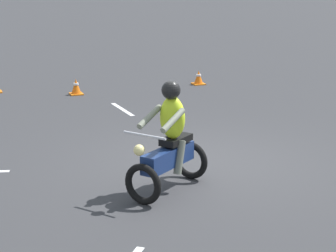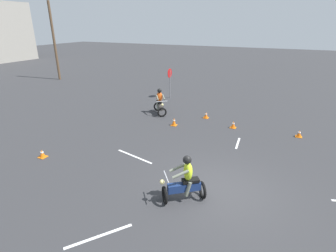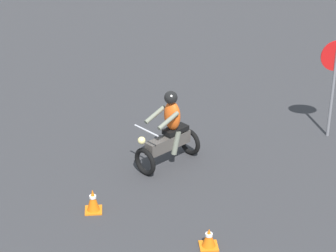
{
  "view_description": "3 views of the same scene",
  "coord_description": "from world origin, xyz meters",
  "px_view_note": "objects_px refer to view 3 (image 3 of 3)",
  "views": [
    {
      "loc": [
        -9.73,
        4.08,
        3.44
      ],
      "look_at": [
        -1.06,
        1.01,
        1.0
      ],
      "focal_mm": 70.0,
      "sensor_mm": 36.0,
      "label": 1
    },
    {
      "loc": [
        -7.86,
        -1.59,
        5.54
      ],
      "look_at": [
        2.8,
        3.38,
        0.9
      ],
      "focal_mm": 28.0,
      "sensor_mm": 36.0,
      "label": 2
    },
    {
      "loc": [
        5.61,
        -6.4,
        6.84
      ],
      "look_at": [
        6.65,
        5.76,
        0.9
      ],
      "focal_mm": 70.0,
      "sensor_mm": 36.0,
      "label": 3
    }
  ],
  "objects_px": {
    "stop_sign": "(335,69)",
    "traffic_cone_far_left": "(93,201)",
    "motorcycle_rider_background": "(169,133)",
    "traffic_cone_mid_center": "(209,238)"
  },
  "relations": [
    {
      "from": "stop_sign",
      "to": "traffic_cone_far_left",
      "type": "distance_m",
      "value": 6.17
    },
    {
      "from": "motorcycle_rider_background",
      "to": "traffic_cone_mid_center",
      "type": "bearing_deg",
      "value": 149.54
    },
    {
      "from": "traffic_cone_mid_center",
      "to": "motorcycle_rider_background",
      "type": "bearing_deg",
      "value": 97.99
    },
    {
      "from": "traffic_cone_far_left",
      "to": "traffic_cone_mid_center",
      "type": "bearing_deg",
      "value": -32.94
    },
    {
      "from": "stop_sign",
      "to": "traffic_cone_far_left",
      "type": "xyz_separation_m",
      "value": [
        -5.36,
        -2.73,
        -1.41
      ]
    },
    {
      "from": "motorcycle_rider_background",
      "to": "traffic_cone_mid_center",
      "type": "height_order",
      "value": "motorcycle_rider_background"
    },
    {
      "from": "motorcycle_rider_background",
      "to": "traffic_cone_far_left",
      "type": "xyz_separation_m",
      "value": [
        -1.58,
        -1.71,
        -0.5
      ]
    },
    {
      "from": "stop_sign",
      "to": "traffic_cone_mid_center",
      "type": "distance_m",
      "value": 5.44
    },
    {
      "from": "stop_sign",
      "to": "traffic_cone_far_left",
      "type": "height_order",
      "value": "stop_sign"
    },
    {
      "from": "traffic_cone_mid_center",
      "to": "traffic_cone_far_left",
      "type": "height_order",
      "value": "traffic_cone_far_left"
    }
  ]
}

